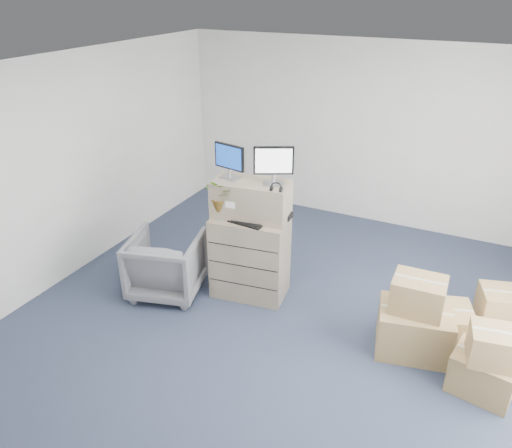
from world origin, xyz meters
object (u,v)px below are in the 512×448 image
Objects in this scene: keyboard at (247,222)px; water_bottle at (260,206)px; office_chair at (166,262)px; monitor_left at (229,159)px; filing_cabinet_lower at (250,257)px; potted_plant at (222,200)px; monitor_right at (274,163)px.

water_bottle is (0.07, 0.22, 0.13)m from keyboard.
keyboard is at bearing -108.68° from water_bottle.
keyboard is 1.18m from office_chair.
monitor_left is 0.75m from keyboard.
monitor_left reaches higher than office_chair.
filing_cabinet_lower is 2.13× the size of potted_plant.
potted_plant is (-0.32, 0.01, 0.21)m from keyboard.
keyboard is at bearing -163.38° from monitor_right.
monitor_left is 0.48× the size of office_chair.
potted_plant reaches higher than office_chair.
monitor_left is 0.48m from potted_plant.
office_chair is at bearing -133.11° from monitor_left.
keyboard reaches higher than filing_cabinet_lower.
water_bottle is 1.38m from office_chair.
water_bottle is (-0.16, -0.00, -0.55)m from monitor_right.
keyboard is at bearing -87.17° from filing_cabinet_lower.
water_bottle reaches higher than filing_cabinet_lower.
water_bottle reaches higher than office_chair.
office_chair is at bearing 176.71° from monitor_right.
filing_cabinet_lower is 0.67m from water_bottle.
filing_cabinet_lower is at bearing 105.87° from keyboard.
monitor_left is at bearing -159.86° from office_chair.
office_chair is (-0.66, -0.47, -1.27)m from monitor_left.
potted_plant is (-0.01, -0.17, -0.44)m from monitor_left.
water_bottle reaches higher than keyboard.
potted_plant is at bearing -151.79° from water_bottle.
office_chair is at bearing -163.00° from filing_cabinet_lower.
keyboard is at bearing -178.13° from office_chair.
keyboard reaches higher than office_chair.
keyboard is 0.26m from water_bottle.
monitor_left is at bearing 164.17° from filing_cabinet_lower.
keyboard is at bearing -1.00° from potted_plant.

